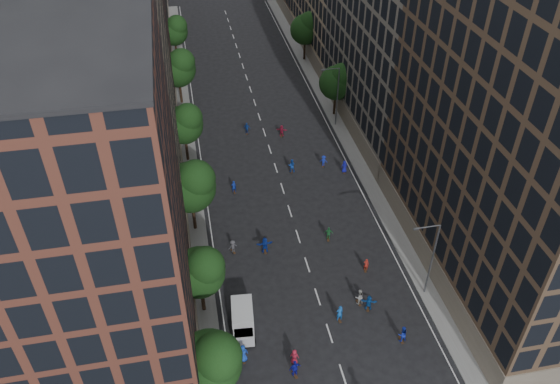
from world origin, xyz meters
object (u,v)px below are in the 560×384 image
(skater_1, at_px, (340,313))
(skater_2, at_px, (402,334))
(streetlamp_near, at_px, (431,256))
(streetlamp_far, at_px, (336,94))
(skater_0, at_px, (243,354))
(cargo_van, at_px, (243,320))

(skater_1, distance_m, skater_2, 5.98)
(streetlamp_near, relative_size, streetlamp_far, 1.00)
(streetlamp_near, height_order, skater_0, streetlamp_near)
(skater_0, height_order, skater_2, skater_0)
(skater_0, height_order, skater_1, skater_0)
(cargo_van, xyz_separation_m, skater_0, (-0.46, -3.41, -0.29))
(streetlamp_near, relative_size, skater_2, 5.03)
(streetlamp_near, xyz_separation_m, streetlamp_far, (0.00, 33.00, 0.00))
(skater_0, distance_m, skater_2, 14.50)
(streetlamp_far, distance_m, skater_1, 36.08)
(cargo_van, relative_size, skater_1, 2.44)
(skater_1, xyz_separation_m, skater_2, (4.94, -3.37, -0.05))
(streetlamp_far, bearing_deg, skater_0, -116.47)
(streetlamp_far, relative_size, skater_1, 4.79)
(streetlamp_near, bearing_deg, skater_1, -169.62)
(streetlamp_near, relative_size, skater_1, 4.79)
(cargo_van, bearing_deg, skater_0, -92.78)
(skater_0, bearing_deg, cargo_van, -100.78)
(skater_1, height_order, skater_2, skater_1)
(skater_1, bearing_deg, skater_2, 138.15)
(streetlamp_far, relative_size, cargo_van, 1.96)
(skater_2, bearing_deg, skater_0, -7.84)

